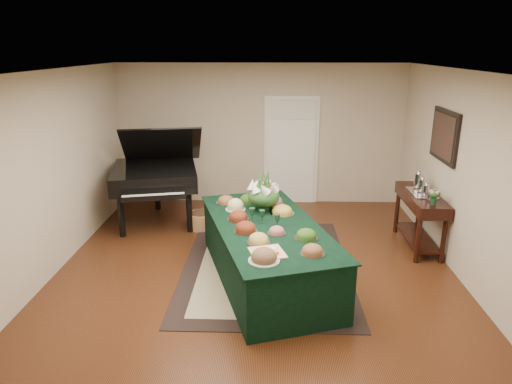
{
  "coord_description": "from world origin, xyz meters",
  "views": [
    {
      "loc": [
        0.2,
        -5.75,
        2.99
      ],
      "look_at": [
        0.0,
        0.3,
        1.05
      ],
      "focal_mm": 32.0,
      "sensor_mm": 36.0,
      "label": 1
    }
  ],
  "objects_px": {
    "floral_centerpiece": "(264,192)",
    "mahogany_sideboard": "(421,206)",
    "grand_piano": "(155,175)",
    "buffet_table": "(267,252)"
  },
  "relations": [
    {
      "from": "grand_piano",
      "to": "mahogany_sideboard",
      "type": "bearing_deg",
      "value": -12.11
    },
    {
      "from": "floral_centerpiece",
      "to": "grand_piano",
      "type": "height_order",
      "value": "grand_piano"
    },
    {
      "from": "floral_centerpiece",
      "to": "mahogany_sideboard",
      "type": "relative_size",
      "value": 0.34
    },
    {
      "from": "grand_piano",
      "to": "mahogany_sideboard",
      "type": "distance_m",
      "value": 4.4
    },
    {
      "from": "mahogany_sideboard",
      "to": "grand_piano",
      "type": "bearing_deg",
      "value": 167.89
    },
    {
      "from": "floral_centerpiece",
      "to": "mahogany_sideboard",
      "type": "bearing_deg",
      "value": 14.06
    },
    {
      "from": "buffet_table",
      "to": "mahogany_sideboard",
      "type": "distance_m",
      "value": 2.61
    },
    {
      "from": "grand_piano",
      "to": "floral_centerpiece",
      "type": "bearing_deg",
      "value": -38.58
    },
    {
      "from": "grand_piano",
      "to": "mahogany_sideboard",
      "type": "xyz_separation_m",
      "value": [
        4.29,
        -0.92,
        -0.2
      ]
    },
    {
      "from": "mahogany_sideboard",
      "to": "floral_centerpiece",
      "type": "bearing_deg",
      "value": -165.94
    }
  ]
}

